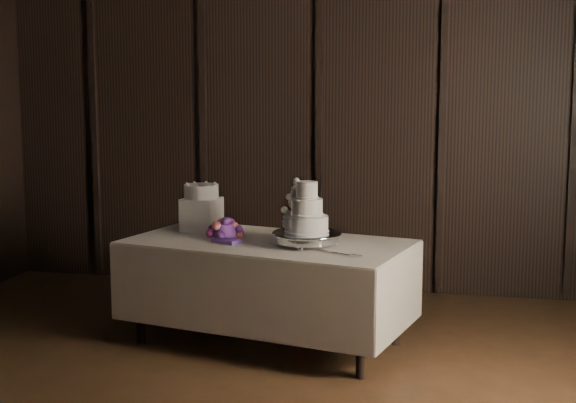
{
  "coord_description": "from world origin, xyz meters",
  "views": [
    {
      "loc": [
        1.29,
        -3.69,
        1.85
      ],
      "look_at": [
        0.09,
        1.78,
        1.05
      ],
      "focal_mm": 50.0,
      "sensor_mm": 36.0,
      "label": 1
    }
  ],
  "objects": [
    {
      "name": "cake_stand",
      "position": [
        0.24,
        1.68,
        0.81
      ],
      "size": [
        0.6,
        0.6,
        0.09
      ],
      "primitive_type": "cylinder",
      "rotation": [
        0.0,
        0.0,
        -0.3
      ],
      "color": "silver",
      "rests_on": "display_table"
    },
    {
      "name": "bouquet",
      "position": [
        -0.37,
        1.76,
        0.83
      ],
      "size": [
        0.45,
        0.5,
        0.2
      ],
      "primitive_type": null,
      "rotation": [
        0.0,
        0.0,
        -0.45
      ],
      "color": "#D14549",
      "rests_on": "display_table"
    },
    {
      "name": "box_pedestal",
      "position": [
        -0.66,
        2.09,
        0.89
      ],
      "size": [
        0.29,
        0.29,
        0.25
      ],
      "primitive_type": "cube",
      "rotation": [
        0.0,
        0.0,
        -0.11
      ],
      "color": "white",
      "rests_on": "display_table"
    },
    {
      "name": "cake_knife",
      "position": [
        0.47,
        1.45,
        0.77
      ],
      "size": [
        0.34,
        0.19,
        0.01
      ],
      "primitive_type": "cube",
      "rotation": [
        0.0,
        0.0,
        -0.48
      ],
      "color": "silver",
      "rests_on": "display_table"
    },
    {
      "name": "small_cake",
      "position": [
        -0.66,
        2.09,
        1.06
      ],
      "size": [
        0.31,
        0.31,
        0.11
      ],
      "primitive_type": "cylinder",
      "rotation": [
        0.0,
        0.0,
        -0.22
      ],
      "color": "white",
      "rests_on": "box_pedestal"
    },
    {
      "name": "room",
      "position": [
        0.0,
        0.0,
        1.5
      ],
      "size": [
        6.08,
        7.08,
        3.08
      ],
      "color": "black",
      "rests_on": "ground"
    },
    {
      "name": "display_table",
      "position": [
        -0.06,
        1.78,
        0.42
      ],
      "size": [
        2.17,
        1.45,
        0.76
      ],
      "rotation": [
        0.0,
        0.0,
        -0.22
      ],
      "color": "beige",
      "rests_on": "ground"
    },
    {
      "name": "wedding_cake",
      "position": [
        0.22,
        1.66,
        0.99
      ],
      "size": [
        0.34,
        0.3,
        0.36
      ],
      "rotation": [
        0.0,
        0.0,
        -0.3
      ],
      "color": "white",
      "rests_on": "cake_stand"
    }
  ]
}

